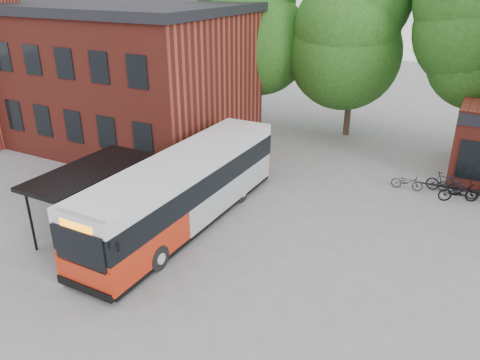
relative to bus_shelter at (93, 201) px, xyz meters
The scene contains 12 objects.
ground 4.83m from the bus_shelter, 12.53° to the left, with size 100.00×100.00×0.00m, color gray.
station_building 13.42m from the bus_shelter, 130.36° to the left, with size 18.40×10.40×8.50m, color maroon, non-canonical shape.
bus_shelter is the anchor object (origin of this frame).
bike_rail 17.67m from the bus_shelter, 38.61° to the left, with size 5.20×0.10×0.38m, color black, non-canonical shape.
tree_0 17.54m from the bus_shelter, 95.04° to the left, with size 7.92×7.92×11.00m, color #1E4E15, non-canonical shape.
tree_1 19.19m from the bus_shelter, 73.01° to the left, with size 7.92×7.92×10.40m, color #1E4E15, non-canonical shape.
tree_2 21.49m from the bus_shelter, 53.67° to the left, with size 7.92×7.92×11.00m, color #1E4E15, non-canonical shape.
city_bus 3.81m from the bus_shelter, 40.23° to the left, with size 2.58×12.10×3.07m, color red, non-canonical shape.
bicycle_0 15.19m from the bus_shelter, 44.54° to the left, with size 0.54×1.55×0.81m, color #24252A.
bicycle_1 16.70m from the bus_shelter, 41.58° to the left, with size 0.49×1.73×1.04m, color black.
bicycle_2 16.84m from the bus_shelter, 38.09° to the left, with size 0.67×1.91×1.01m, color black.
bicycle_3 17.10m from the bus_shelter, 40.81° to the left, with size 0.41×1.47×0.88m, color black.
Camera 1 is at (9.02, -13.42, 9.99)m, focal length 35.00 mm.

